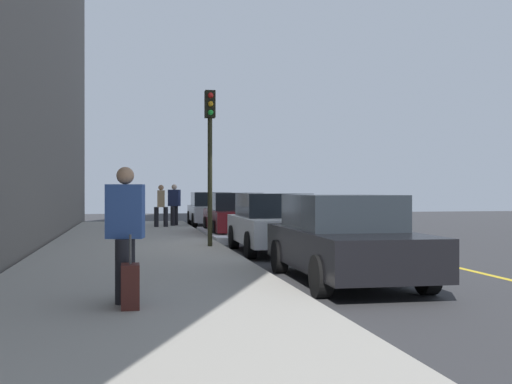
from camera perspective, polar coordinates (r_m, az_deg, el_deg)
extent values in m
plane|color=#333335|center=(16.35, 0.77, -5.44)|extent=(56.00, 56.00, 0.00)
cube|color=#A39E93|center=(15.99, -10.93, -5.29)|extent=(28.00, 4.60, 0.15)
cube|color=gold|center=(17.29, 11.24, -5.12)|extent=(28.00, 0.14, 0.01)
cube|color=white|center=(21.00, -3.86, -3.90)|extent=(5.64, 0.56, 0.22)
cylinder|color=black|center=(26.63, -1.99, -2.59)|extent=(0.65, 0.24, 0.64)
cylinder|color=black|center=(26.46, -5.60, -2.61)|extent=(0.65, 0.24, 0.64)
cylinder|color=black|center=(29.51, -2.75, -2.33)|extent=(0.65, 0.24, 0.64)
cylinder|color=black|center=(29.35, -6.01, -2.34)|extent=(0.65, 0.24, 0.64)
cube|color=#B7BABF|center=(27.96, -4.10, -1.91)|extent=(4.73, 1.92, 0.64)
cube|color=black|center=(28.18, -4.15, -0.63)|extent=(2.48, 1.66, 0.60)
cylinder|color=black|center=(20.41, 1.05, -3.42)|extent=(0.64, 0.23, 0.64)
cylinder|color=black|center=(20.15, -3.65, -3.47)|extent=(0.64, 0.23, 0.64)
cylinder|color=black|center=(23.13, -0.30, -3.01)|extent=(0.64, 0.23, 0.64)
cylinder|color=black|center=(22.90, -4.45, -3.04)|extent=(0.64, 0.23, 0.64)
cube|color=maroon|center=(21.62, -1.86, -2.50)|extent=(4.49, 1.87, 0.64)
cube|color=black|center=(21.82, -1.95, -0.85)|extent=(2.34, 1.63, 0.60)
cylinder|color=black|center=(15.02, 5.85, -4.71)|extent=(0.64, 0.22, 0.64)
cylinder|color=black|center=(14.63, -0.50, -4.83)|extent=(0.64, 0.22, 0.64)
cylinder|color=black|center=(17.49, 3.44, -4.02)|extent=(0.64, 0.22, 0.64)
cylinder|color=black|center=(17.15, -2.03, -4.10)|extent=(0.64, 0.22, 0.64)
cube|color=white|center=(16.03, 1.65, -3.42)|extent=(4.16, 1.83, 0.64)
cube|color=black|center=(16.20, 1.49, -1.19)|extent=(2.17, 1.62, 0.60)
cylinder|color=black|center=(10.00, 15.27, -7.15)|extent=(0.64, 0.23, 0.64)
cylinder|color=black|center=(9.40, 5.91, -7.60)|extent=(0.64, 0.23, 0.64)
cylinder|color=black|center=(12.61, 9.65, -5.63)|extent=(0.64, 0.23, 0.64)
cylinder|color=black|center=(12.14, 2.14, -5.85)|extent=(0.64, 0.23, 0.64)
cube|color=black|center=(10.97, 8.06, -5.07)|extent=(4.61, 1.87, 0.64)
cube|color=black|center=(11.15, 7.69, -1.79)|extent=(2.41, 1.64, 0.60)
cylinder|color=black|center=(25.21, -9.02, -2.25)|extent=(0.18, 0.18, 0.78)
cylinder|color=black|center=(25.20, -8.19, -2.25)|extent=(0.18, 0.18, 0.78)
cube|color=tan|center=(25.19, -8.60, -0.60)|extent=(0.47, 0.31, 0.67)
sphere|color=tan|center=(25.19, -8.60, 0.41)|extent=(0.22, 0.22, 0.22)
cylinder|color=black|center=(25.92, -7.55, -2.16)|extent=(0.19, 0.19, 0.80)
cylinder|color=black|center=(26.27, -7.28, -2.13)|extent=(0.19, 0.19, 0.80)
cube|color=#1E284C|center=(26.08, -7.42, -0.53)|extent=(0.44, 0.53, 0.68)
sphere|color=beige|center=(26.08, -7.42, 0.46)|extent=(0.22, 0.22, 0.22)
cylinder|color=black|center=(8.55, -11.54, -6.76)|extent=(0.19, 0.19, 0.82)
cylinder|color=black|center=(8.18, -11.99, -7.08)|extent=(0.19, 0.19, 0.82)
cube|color=#335193|center=(8.31, -11.76, -1.72)|extent=(0.37, 0.51, 0.70)
sphere|color=tan|center=(8.30, -11.76, 1.46)|extent=(0.23, 0.23, 0.23)
cylinder|color=#2D2D19|center=(16.24, -4.20, 0.91)|extent=(0.12, 0.12, 3.31)
cube|color=black|center=(16.39, -4.20, 7.94)|extent=(0.26, 0.26, 0.70)
sphere|color=red|center=(16.27, -4.13, 8.74)|extent=(0.14, 0.14, 0.14)
sphere|color=orange|center=(16.24, -4.13, 7.97)|extent=(0.14, 0.14, 0.14)
sphere|color=green|center=(16.21, -4.13, 7.20)|extent=(0.14, 0.14, 0.14)
cube|color=#471E19|center=(7.87, -11.32, -8.38)|extent=(0.34, 0.22, 0.54)
cylinder|color=#4C4C4C|center=(7.82, -11.32, -5.12)|extent=(0.03, 0.03, 0.36)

